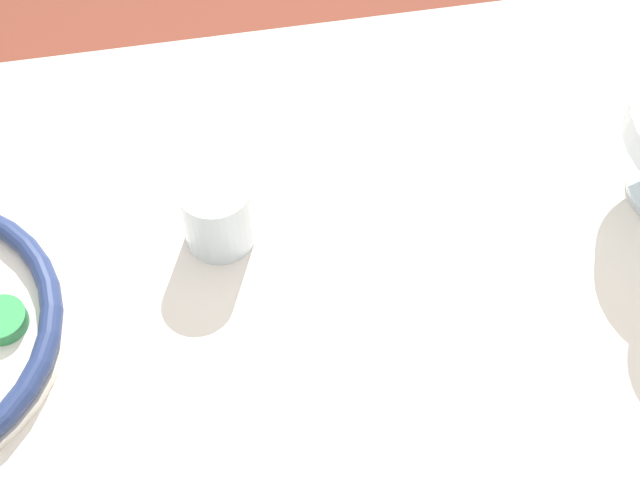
{
  "coord_description": "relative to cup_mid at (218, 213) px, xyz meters",
  "views": [
    {
      "loc": [
        -0.05,
        -0.33,
        1.45
      ],
      "look_at": [
        0.03,
        0.11,
        0.8
      ],
      "focal_mm": 50.0,
      "sensor_mm": 36.0,
      "label": 1
    }
  ],
  "objects": [
    {
      "name": "cup_mid",
      "position": [
        0.0,
        0.0,
        0.0
      ],
      "size": [
        0.07,
        0.07,
        0.07
      ],
      "color": "silver",
      "rests_on": "dining_table"
    }
  ]
}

